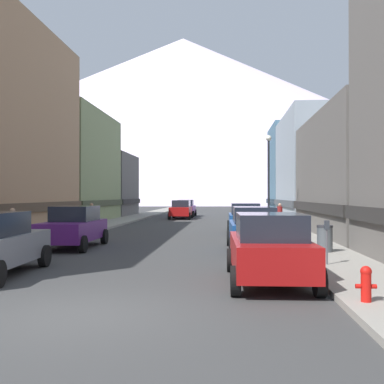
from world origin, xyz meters
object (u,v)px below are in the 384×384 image
at_px(pedestrian_1, 12,228).
at_px(streetlamp_right, 269,168).
at_px(fire_hydrant_near, 366,283).
at_px(trash_bin_right, 325,238).
at_px(parking_meter_near, 327,236).
at_px(car_right_0, 269,248).
at_px(car_driving_1, 181,209).
at_px(car_right_2, 245,218).
at_px(potted_plant_0, 67,220).
at_px(car_driving_0, 186,208).
at_px(pedestrian_0, 280,216).
at_px(car_right_1, 253,228).
at_px(pedestrian_2, 92,216).
at_px(car_left_1, 74,227).

xyz_separation_m(pedestrian_1, streetlamp_right, (11.60, 10.33, 3.12)).
height_order(fire_hydrant_near, trash_bin_right, trash_bin_right).
xyz_separation_m(parking_meter_near, trash_bin_right, (0.60, 3.15, -0.37)).
height_order(parking_meter_near, streetlamp_right, streetlamp_right).
height_order(car_right_0, car_driving_1, same).
height_order(car_right_2, parking_meter_near, car_right_2).
bearing_deg(fire_hydrant_near, potted_plant_0, 124.54).
height_order(car_driving_0, pedestrian_0, car_driving_0).
distance_m(trash_bin_right, pedestrian_0, 13.51).
bearing_deg(trash_bin_right, car_right_2, 104.55).
xyz_separation_m(car_right_1, car_right_2, (-0.00, 8.47, 0.00)).
xyz_separation_m(car_right_0, potted_plant_0, (-10.80, 15.51, -0.18)).
height_order(car_driving_1, streetlamp_right, streetlamp_right).
distance_m(car_right_0, car_driving_1, 32.01).
relative_size(car_right_2, car_driving_1, 1.00).
xyz_separation_m(trash_bin_right, pedestrian_2, (-12.60, 12.60, 0.23)).
xyz_separation_m(car_driving_1, trash_bin_right, (7.95, -26.07, -0.26)).
xyz_separation_m(car_right_1, pedestrian_0, (2.45, 12.16, -0.03)).
relative_size(car_driving_0, pedestrian_1, 2.82).
bearing_deg(potted_plant_0, car_right_0, -55.15).
xyz_separation_m(parking_meter_near, pedestrian_0, (0.50, 16.67, -0.15)).
height_order(potted_plant_0, pedestrian_1, pedestrian_1).
bearing_deg(potted_plant_0, streetlamp_right, 7.44).
bearing_deg(pedestrian_0, parking_meter_near, -91.72).
distance_m(fire_hydrant_near, potted_plant_0, 21.96).
xyz_separation_m(car_driving_1, pedestrian_2, (-4.65, -13.47, -0.02)).
height_order(car_right_2, potted_plant_0, car_right_2).
height_order(car_right_1, potted_plant_0, car_right_1).
xyz_separation_m(parking_meter_near, streetlamp_right, (-0.40, 14.80, 2.97)).
height_order(car_right_2, pedestrian_1, car_right_2).
xyz_separation_m(fire_hydrant_near, potted_plant_0, (-12.45, 18.09, 0.20)).
height_order(car_right_0, pedestrian_2, car_right_0).
distance_m(potted_plant_0, streetlamp_right, 12.88).
bearing_deg(pedestrian_0, car_left_1, -130.79).
height_order(car_right_0, fire_hydrant_near, car_right_0).
xyz_separation_m(car_driving_0, pedestrian_1, (-4.65, -29.70, -0.03)).
height_order(car_right_0, pedestrian_1, car_right_0).
height_order(trash_bin_right, pedestrian_1, pedestrian_1).
distance_m(parking_meter_near, pedestrian_2, 19.80).
bearing_deg(potted_plant_0, pedestrian_1, -85.08).
bearing_deg(car_driving_1, pedestrian_1, -100.64).
relative_size(fire_hydrant_near, pedestrian_1, 0.45).
xyz_separation_m(car_right_1, car_driving_0, (-5.40, 29.66, 0.00)).
relative_size(car_left_1, car_right_2, 1.00).
bearing_deg(pedestrian_2, car_left_1, -77.15).
relative_size(car_right_1, streetlamp_right, 0.76).
xyz_separation_m(car_right_2, trash_bin_right, (2.55, -9.82, -0.26)).
bearing_deg(pedestrian_2, fire_hydrant_near, -60.47).
bearing_deg(car_right_2, pedestrian_1, -139.76).
xyz_separation_m(parking_meter_near, pedestrian_1, (-12.00, 4.47, -0.15)).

